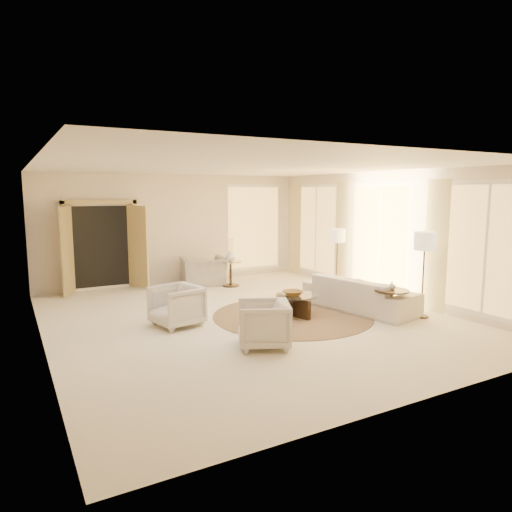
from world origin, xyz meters
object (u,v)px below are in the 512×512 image
side_table (231,271)px  bowl (293,293)px  end_table (391,300)px  sofa (360,294)px  coffee_table (293,303)px  floor_lamp_far (425,245)px  armchair_right (263,322)px  armchair_left (176,304)px  accent_chair (203,266)px  end_vase (392,286)px  floor_lamp_near (338,238)px  side_vase (230,256)px

side_table → bowl: 3.13m
end_table → sofa: bearing=87.1°
sofa → coffee_table: size_ratio=1.60×
end_table → floor_lamp_far: (0.71, -0.08, 0.97)m
armchair_right → coffee_table: armchair_right is taller
armchair_left → side_table: armchair_left is taller
accent_chair → end_vase: accent_chair is taller
side_table → accent_chair: bearing=137.2°
accent_chair → coffee_table: (0.33, -3.61, -0.22)m
armchair_left → armchair_right: 1.88m
bowl → armchair_right: bearing=-137.8°
floor_lamp_near → bowl: bearing=-148.1°
coffee_table → end_vase: end_vase is taller
accent_chair → end_table: (1.72, -4.75, -0.07)m
end_vase → armchair_right: bearing=-178.4°
armchair_left → end_vase: 3.89m
sofa → coffee_table: sofa is taller
end_vase → floor_lamp_near: bearing=73.7°
armchair_left → sofa: bearing=66.0°
accent_chair → coffee_table: bearing=107.3°
floor_lamp_far → end_vase: floor_lamp_far is taller
armchair_left → end_vase: bearing=52.8°
armchair_left → accent_chair: bearing=137.6°
floor_lamp_far → side_vase: bearing=113.8°
side_table → bowl: bearing=-93.7°
armchair_right → side_vase: size_ratio=2.95×
side_table → sofa: bearing=-69.8°
coffee_table → bowl: bowl is taller
accent_chair → sofa: bearing=126.7°
floor_lamp_near → bowl: size_ratio=4.02×
armchair_right → end_vase: (2.73, 0.08, 0.27)m
armchair_left → coffee_table: armchair_left is taller
coffee_table → accent_chair: bearing=95.2°
armchair_right → end_table: (2.73, 0.08, 0.02)m
armchair_right → end_vase: size_ratio=5.14×
armchair_left → armchair_right: armchair_left is taller
armchair_right → floor_lamp_far: floor_lamp_far is taller
side_table → floor_lamp_near: floor_lamp_near is taller
armchair_left → side_table: bearing=126.1°
coffee_table → floor_lamp_far: 2.68m
end_table → end_vase: size_ratio=4.13×
side_vase → coffee_table: bearing=-93.7°
armchair_left → floor_lamp_near: bearing=88.6°
armchair_left → accent_chair: accent_chair is taller
floor_lamp_far → coffee_table: bearing=150.1°
accent_chair → coffee_table: 3.64m
end_table → floor_lamp_near: size_ratio=0.42×
sofa → armchair_right: (-2.78, -0.97, 0.05)m
armchair_right → side_vase: bearing=-174.2°
sofa → floor_lamp_near: 1.93m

